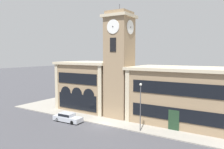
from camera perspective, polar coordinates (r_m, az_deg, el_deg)
name	(u,v)px	position (r m, az deg, el deg)	size (l,w,h in m)	color
ground_plane	(102,125)	(33.88, -2.72, -13.07)	(300.00, 300.00, 0.00)	#424247
sidewalk_kerb	(125,114)	(39.83, 3.40, -10.18)	(43.26, 14.63, 0.15)	gray
clock_tower	(119,65)	(36.66, 1.92, 2.51)	(4.64, 4.64, 18.91)	#937A5B
town_hall_left_wing	(92,85)	(43.55, -5.13, -2.72)	(11.60, 10.04, 9.26)	#937A5B
town_hall_right_wing	(183,95)	(35.90, 18.05, -5.08)	(16.06, 10.04, 8.71)	#937A5B
parked_car_near	(68,117)	(35.96, -11.55, -10.87)	(4.95, 1.92, 1.41)	#B2B7C1
street_lamp	(140,100)	(30.06, 7.46, -6.74)	(0.36, 0.36, 6.63)	#4C4C51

